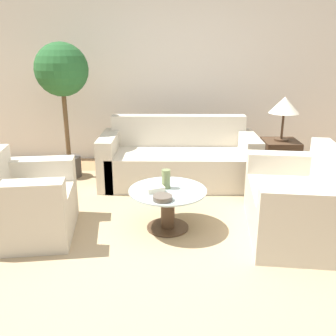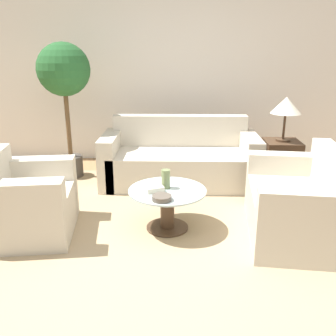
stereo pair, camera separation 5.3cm
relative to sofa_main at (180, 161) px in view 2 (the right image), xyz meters
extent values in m
plane|color=#9E754C|center=(-0.24, -1.92, -0.29)|extent=(14.00, 14.00, 0.00)
cube|color=white|center=(-0.24, 1.08, 1.01)|extent=(10.00, 0.06, 2.60)
cube|color=tan|center=(-0.13, -1.36, -0.28)|extent=(3.61, 3.56, 0.01)
cube|color=beige|center=(0.00, -0.08, -0.07)|extent=(1.79, 0.86, 0.44)
cube|color=beige|center=(0.00, 0.26, 0.14)|extent=(1.79, 0.18, 0.85)
cube|color=beige|center=(-0.89, -0.08, 0.04)|extent=(0.20, 0.86, 0.65)
cube|color=beige|center=(0.89, -0.08, 0.04)|extent=(0.20, 0.86, 0.65)
cube|color=beige|center=(-1.43, -1.48, -0.07)|extent=(0.87, 0.79, 0.44)
cube|color=beige|center=(-1.39, -1.82, 0.04)|extent=(0.81, 0.30, 0.65)
cube|color=beige|center=(-1.48, -1.13, 0.04)|extent=(0.81, 0.30, 0.65)
cube|color=beige|center=(1.07, -1.43, -0.07)|extent=(0.92, 1.16, 0.44)
cube|color=beige|center=(1.39, -1.47, 0.13)|extent=(0.29, 1.09, 0.83)
cube|color=beige|center=(1.13, -0.90, 0.04)|extent=(0.83, 0.29, 0.65)
cube|color=beige|center=(1.02, -1.97, 0.04)|extent=(0.83, 0.29, 0.65)
cylinder|color=#422D1E|center=(-0.13, -1.36, -0.28)|extent=(0.41, 0.41, 0.02)
cylinder|color=#422D1E|center=(-0.13, -1.36, -0.09)|extent=(0.14, 0.14, 0.39)
cylinder|color=#B2C6C6|center=(-0.13, -1.36, 0.12)|extent=(0.75, 0.75, 0.02)
cube|color=#422D1E|center=(1.30, -0.09, 0.01)|extent=(0.43, 0.43, 0.59)
cylinder|color=#422D1E|center=(1.30, -0.09, 0.31)|extent=(0.18, 0.18, 0.02)
cylinder|color=#422D1E|center=(1.30, -0.09, 0.49)|extent=(0.03, 0.03, 0.32)
cone|color=beige|center=(1.30, -0.09, 0.75)|extent=(0.37, 0.37, 0.20)
cylinder|color=#3D3833|center=(-1.49, 0.18, -0.14)|extent=(0.31, 0.31, 0.29)
cylinder|color=brown|center=(-1.49, 0.18, 0.49)|extent=(0.06, 0.06, 0.97)
sphere|color=#235628|center=(-1.49, 0.18, 1.16)|extent=(0.68, 0.68, 0.68)
cylinder|color=#6B7A4C|center=(-0.14, -1.32, 0.22)|extent=(0.08, 0.08, 0.19)
cylinder|color=brown|center=(-0.17, -1.62, 0.15)|extent=(0.18, 0.18, 0.05)
cube|color=beige|center=(-0.25, -1.39, 0.15)|extent=(0.21, 0.20, 0.05)
camera|label=1|loc=(-0.09, -4.71, 1.44)|focal=40.00mm
camera|label=2|loc=(-0.03, -4.71, 1.44)|focal=40.00mm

